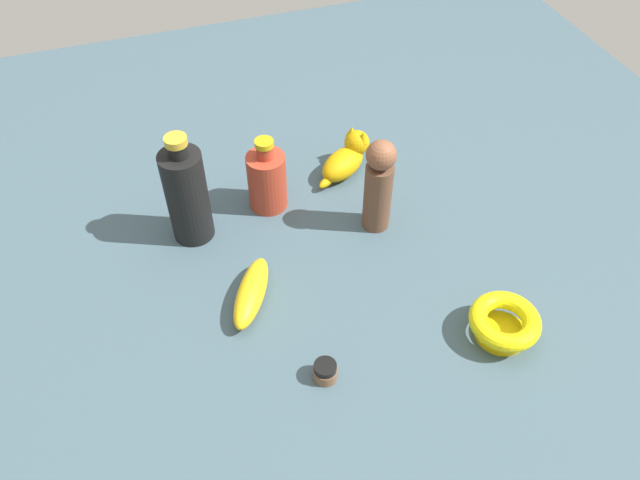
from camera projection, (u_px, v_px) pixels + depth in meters
ground at (320, 272)px, 1.17m from camera, size 2.00×2.00×0.00m
bottle_tall at (187, 195)px, 1.17m from camera, size 0.08×0.08×0.23m
bottle_short at (267, 180)px, 1.25m from camera, size 0.08×0.08×0.16m
banana at (251, 293)px, 1.11m from camera, size 0.12×0.16×0.05m
person_figure_adult at (379, 185)px, 1.19m from camera, size 0.07×0.07×0.20m
nail_polish_jar at (325, 371)px, 1.01m from camera, size 0.04×0.04×0.03m
bowl at (504, 323)px, 1.05m from camera, size 0.12×0.12×0.06m
cat_figurine at (347, 158)px, 1.35m from camera, size 0.14×0.12×0.09m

